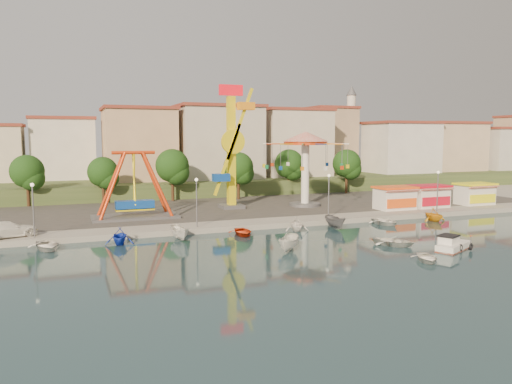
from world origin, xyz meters
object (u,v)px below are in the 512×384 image
kamikaze_tower (233,149)px  wave_swinger (305,152)px  rowboat_a (394,241)px  skiff (289,243)px  pirate_ship_ride (134,186)px  van (8,229)px  cabin_motorboat (453,246)px

kamikaze_tower → wave_swinger: kamikaze_tower is taller
kamikaze_tower → rowboat_a: (7.72, -24.98, -8.18)m
kamikaze_tower → skiff: kamikaze_tower is taller
pirate_ship_ride → van: (-12.96, -7.56, -3.01)m
pirate_ship_ride → van: bearing=-149.7°
wave_swinger → skiff: (-12.73, -22.46, -7.45)m
rowboat_a → van: size_ratio=0.71×
cabin_motorboat → rowboat_a: bearing=111.1°
kamikaze_tower → cabin_motorboat: 31.79m
kamikaze_tower → skiff: (-2.56, -23.67, -7.84)m
rowboat_a → pirate_ship_ride: bearing=99.1°
cabin_motorboat → van: 41.85m
cabin_motorboat → skiff: (-14.10, 4.80, 0.33)m
wave_swinger → rowboat_a: (-2.45, -23.77, -7.80)m
wave_swinger → van: (-36.63, -9.77, -6.81)m
wave_swinger → skiff: size_ratio=3.02×
pirate_ship_ride → rowboat_a: (21.23, -21.56, -4.00)m
rowboat_a → van: bearing=122.3°
skiff → van: (-23.90, 12.69, 0.64)m
cabin_motorboat → kamikaze_tower: bearing=85.6°
wave_swinger → van: wave_swinger is taller
kamikaze_tower → rowboat_a: kamikaze_tower is taller
cabin_motorboat → rowboat_a: cabin_motorboat is taller
wave_swinger → van: bearing=-165.1°
van → wave_swinger: bearing=-95.9°
cabin_motorboat → skiff: 14.90m
pirate_ship_ride → van: pirate_ship_ride is taller
skiff → van: size_ratio=0.71×
skiff → rowboat_a: bearing=31.9°
pirate_ship_ride → kamikaze_tower: 14.54m
pirate_ship_ride → kamikaze_tower: kamikaze_tower is taller
rowboat_a → skiff: (-10.29, 1.31, 0.34)m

